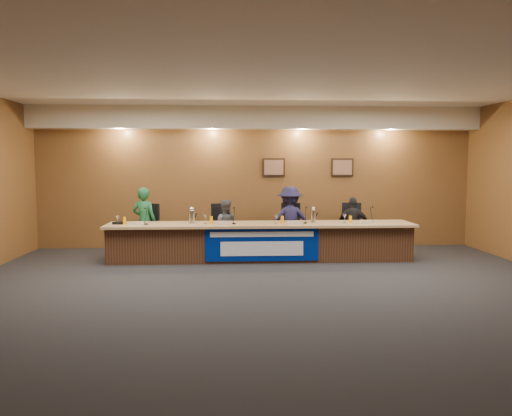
% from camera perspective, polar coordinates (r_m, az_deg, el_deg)
% --- Properties ---
extents(floor, '(10.00, 10.00, 0.00)m').
position_cam_1_polar(floor, '(7.79, 1.66, -9.31)').
color(floor, black).
rests_on(floor, ground).
extents(ceiling, '(10.00, 8.00, 0.04)m').
position_cam_1_polar(ceiling, '(7.65, 1.72, 14.59)').
color(ceiling, silver).
rests_on(ceiling, wall_back).
extents(wall_back, '(10.00, 0.04, 3.20)m').
position_cam_1_polar(wall_back, '(11.54, 0.03, 3.43)').
color(wall_back, brown).
rests_on(wall_back, floor).
extents(soffit, '(10.00, 0.50, 0.50)m').
position_cam_1_polar(soffit, '(11.33, 0.10, 10.23)').
color(soffit, beige).
rests_on(soffit, wall_back).
extents(dais_body, '(6.00, 0.80, 0.70)m').
position_cam_1_polar(dais_body, '(10.07, 0.53, -3.98)').
color(dais_body, '#442718').
rests_on(dais_body, floor).
extents(dais_top, '(6.10, 0.95, 0.05)m').
position_cam_1_polar(dais_top, '(9.96, 0.55, -1.89)').
color(dais_top, tan).
rests_on(dais_top, dais_body).
extents(banner, '(2.20, 0.02, 0.65)m').
position_cam_1_polar(banner, '(9.65, 0.69, -4.19)').
color(banner, navy).
rests_on(banner, dais_body).
extents(banner_text_upper, '(2.00, 0.01, 0.10)m').
position_cam_1_polar(banner_text_upper, '(9.61, 0.69, -3.02)').
color(banner_text_upper, silver).
rests_on(banner_text_upper, banner).
extents(banner_text_lower, '(1.60, 0.01, 0.28)m').
position_cam_1_polar(banner_text_lower, '(9.65, 0.69, -4.67)').
color(banner_text_lower, silver).
rests_on(banner_text_lower, banner).
extents(wall_photo_left, '(0.52, 0.04, 0.42)m').
position_cam_1_polar(wall_photo_left, '(11.53, 2.03, 4.66)').
color(wall_photo_left, black).
rests_on(wall_photo_left, wall_back).
extents(wall_photo_right, '(0.52, 0.04, 0.42)m').
position_cam_1_polar(wall_photo_right, '(11.79, 9.83, 4.60)').
color(wall_photo_right, black).
rests_on(wall_photo_right, wall_back).
extents(panelist_a, '(0.61, 0.50, 1.44)m').
position_cam_1_polar(panelist_a, '(10.78, -12.64, -1.49)').
color(panelist_a, '#17532C').
rests_on(panelist_a, floor).
extents(panelist_b, '(0.60, 0.49, 1.18)m').
position_cam_1_polar(panelist_b, '(10.65, -3.61, -2.19)').
color(panelist_b, '#46464B').
rests_on(panelist_b, floor).
extents(panelist_c, '(0.97, 0.59, 1.45)m').
position_cam_1_polar(panelist_c, '(10.71, 3.90, -1.40)').
color(panelist_c, '#171636').
rests_on(panelist_c, floor).
extents(panelist_d, '(0.77, 0.48, 1.22)m').
position_cam_1_polar(panelist_d, '(10.98, 11.05, -1.95)').
color(panelist_d, black).
rests_on(panelist_d, floor).
extents(office_chair_a, '(0.62, 0.62, 0.08)m').
position_cam_1_polar(office_chair_a, '(10.91, -12.53, -2.70)').
color(office_chair_a, black).
rests_on(office_chair_a, floor).
extents(office_chair_b, '(0.64, 0.64, 0.08)m').
position_cam_1_polar(office_chair_b, '(10.76, -3.60, -2.69)').
color(office_chair_b, black).
rests_on(office_chair_b, floor).
extents(office_chair_c, '(0.59, 0.59, 0.08)m').
position_cam_1_polar(office_chair_c, '(10.84, 3.83, -2.64)').
color(office_chair_c, black).
rests_on(office_chair_c, floor).
extents(office_chair_d, '(0.55, 0.55, 0.08)m').
position_cam_1_polar(office_chair_d, '(11.09, 10.91, -2.54)').
color(office_chair_d, black).
rests_on(office_chair_d, floor).
extents(nameplate_a, '(0.24, 0.08, 0.10)m').
position_cam_1_polar(nameplate_a, '(9.86, -13.56, -1.70)').
color(nameplate_a, white).
rests_on(nameplate_a, dais_top).
extents(microphone_a, '(0.07, 0.07, 0.02)m').
position_cam_1_polar(microphone_a, '(9.97, -12.42, -1.81)').
color(microphone_a, black).
rests_on(microphone_a, dais_top).
extents(juice_glass_a, '(0.06, 0.06, 0.15)m').
position_cam_1_polar(juice_glass_a, '(10.07, -14.80, -1.42)').
color(juice_glass_a, '#FF9F02').
rests_on(juice_glass_a, dais_top).
extents(water_glass_a, '(0.08, 0.08, 0.18)m').
position_cam_1_polar(water_glass_a, '(10.09, -15.53, -1.34)').
color(water_glass_a, silver).
rests_on(water_glass_a, dais_top).
extents(nameplate_b, '(0.24, 0.08, 0.10)m').
position_cam_1_polar(nameplate_b, '(9.70, -3.86, -1.68)').
color(nameplate_b, white).
rests_on(nameplate_b, dais_top).
extents(microphone_b, '(0.07, 0.07, 0.02)m').
position_cam_1_polar(microphone_b, '(9.82, -2.55, -1.79)').
color(microphone_b, black).
rests_on(microphone_b, dais_top).
extents(juice_glass_b, '(0.06, 0.06, 0.15)m').
position_cam_1_polar(juice_glass_b, '(9.89, -5.13, -1.38)').
color(juice_glass_b, '#FF9F02').
rests_on(juice_glass_b, dais_top).
extents(water_glass_b, '(0.08, 0.08, 0.18)m').
position_cam_1_polar(water_glass_b, '(9.89, -5.79, -1.30)').
color(water_glass_b, silver).
rests_on(water_glass_b, dais_top).
extents(nameplate_c, '(0.24, 0.08, 0.10)m').
position_cam_1_polar(nameplate_c, '(9.78, 4.36, -1.62)').
color(nameplate_c, white).
rests_on(nameplate_c, dais_top).
extents(microphone_c, '(0.07, 0.07, 0.02)m').
position_cam_1_polar(microphone_c, '(9.98, 5.65, -1.70)').
color(microphone_c, black).
rests_on(microphone_c, dais_top).
extents(juice_glass_c, '(0.06, 0.06, 0.15)m').
position_cam_1_polar(juice_glass_c, '(9.93, 3.02, -1.34)').
color(juice_glass_c, '#FF9F02').
rests_on(juice_glass_c, dais_top).
extents(water_glass_c, '(0.08, 0.08, 0.18)m').
position_cam_1_polar(water_glass_c, '(9.89, 2.32, -1.28)').
color(water_glass_c, silver).
rests_on(water_glass_c, dais_top).
extents(nameplate_d, '(0.24, 0.08, 0.10)m').
position_cam_1_polar(nameplate_d, '(10.06, 12.53, -1.54)').
color(nameplate_d, white).
rests_on(nameplate_d, dais_top).
extents(microphone_d, '(0.07, 0.07, 0.02)m').
position_cam_1_polar(microphone_d, '(10.26, 12.98, -1.62)').
color(microphone_d, black).
rests_on(microphone_d, dais_top).
extents(juice_glass_d, '(0.06, 0.06, 0.15)m').
position_cam_1_polar(juice_glass_d, '(10.15, 10.73, -1.28)').
color(juice_glass_d, '#FF9F02').
rests_on(juice_glass_d, dais_top).
extents(water_glass_d, '(0.08, 0.08, 0.18)m').
position_cam_1_polar(water_glass_d, '(10.12, 10.10, -1.21)').
color(water_glass_d, silver).
rests_on(water_glass_d, dais_top).
extents(carafe_left, '(0.13, 0.13, 0.26)m').
position_cam_1_polar(carafe_left, '(9.99, -7.35, -1.01)').
color(carafe_left, silver).
rests_on(carafe_left, dais_top).
extents(carafe_right, '(0.11, 0.11, 0.26)m').
position_cam_1_polar(carafe_right, '(10.10, 6.56, -0.94)').
color(carafe_right, silver).
rests_on(carafe_right, dais_top).
extents(speakerphone, '(0.32, 0.32, 0.05)m').
position_cam_1_polar(speakerphone, '(10.17, -15.27, -1.64)').
color(speakerphone, black).
rests_on(speakerphone, dais_top).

